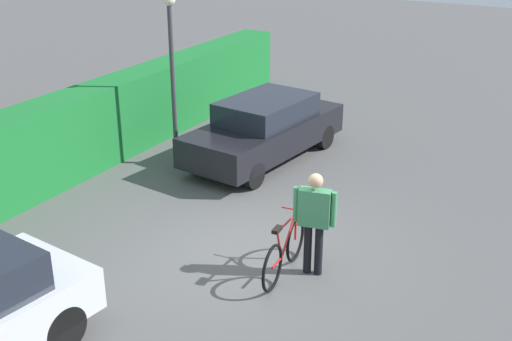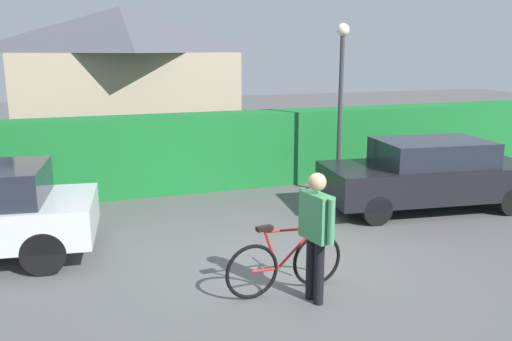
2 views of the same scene
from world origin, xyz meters
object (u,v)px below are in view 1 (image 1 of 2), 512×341
object	(u,v)px
parked_car_far	(265,128)
bicycle	(284,251)
street_lamp	(172,55)
person_rider	(314,216)

from	to	relation	value
parked_car_far	bicycle	bearing A→B (deg)	-148.01
parked_car_far	street_lamp	world-z (taller)	street_lamp
person_rider	street_lamp	size ratio (longest dim) A/B	0.46
parked_car_far	bicycle	distance (m)	5.04
bicycle	street_lamp	world-z (taller)	street_lamp
bicycle	street_lamp	size ratio (longest dim) A/B	0.46
bicycle	person_rider	xyz separation A→B (m)	(0.26, -0.39, 0.62)
bicycle	person_rider	world-z (taller)	person_rider
person_rider	street_lamp	xyz separation A→B (m)	(2.79, 4.66, 1.47)
parked_car_far	bicycle	xyz separation A→B (m)	(-4.26, -2.66, -0.34)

